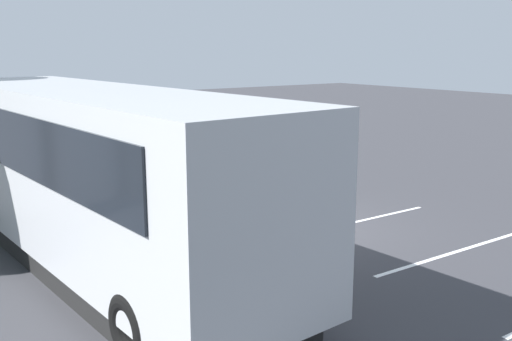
# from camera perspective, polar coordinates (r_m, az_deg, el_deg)

# --- Properties ---
(ground_plane) EXTENTS (80.00, 80.00, 0.00)m
(ground_plane) POSITION_cam_1_polar(r_m,az_deg,el_deg) (13.08, 3.28, -5.63)
(ground_plane) COLOR #38383D
(tour_bus) EXTENTS (10.47, 3.12, 3.25)m
(tour_bus) POSITION_cam_1_polar(r_m,az_deg,el_deg) (10.94, -15.77, -0.65)
(tour_bus) COLOR #B7BABF
(tour_bus) RESTS_ON ground_plane
(spectator_far_left) EXTENTS (0.57, 0.31, 1.75)m
(spectator_far_left) POSITION_cam_1_polar(r_m,az_deg,el_deg) (10.94, 0.84, -3.44)
(spectator_far_left) COLOR #473823
(spectator_far_left) RESTS_ON ground_plane
(spectator_left) EXTENTS (0.57, 0.38, 1.67)m
(spectator_left) POSITION_cam_1_polar(r_m,az_deg,el_deg) (11.94, -1.84, -2.43)
(spectator_left) COLOR black
(spectator_left) RESTS_ON ground_plane
(spectator_centre) EXTENTS (0.58, 0.36, 1.73)m
(spectator_centre) POSITION_cam_1_polar(r_m,az_deg,el_deg) (12.75, -3.86, -1.32)
(spectator_centre) COLOR #473823
(spectator_centre) RESTS_ON ground_plane
(spectator_right) EXTENTS (0.58, 0.35, 1.80)m
(spectator_right) POSITION_cam_1_polar(r_m,az_deg,el_deg) (13.35, -5.49, -0.52)
(spectator_right) COLOR black
(spectator_right) RESTS_ON ground_plane
(parked_motorcycle_silver) EXTENTS (2.05, 0.58, 0.99)m
(parked_motorcycle_silver) POSITION_cam_1_polar(r_m,az_deg,el_deg) (12.57, -6.92, -4.15)
(parked_motorcycle_silver) COLOR black
(parked_motorcycle_silver) RESTS_ON ground_plane
(stunt_motorcycle) EXTENTS (1.84, 0.62, 1.94)m
(stunt_motorcycle) POSITION_cam_1_polar(r_m,az_deg,el_deg) (16.43, 1.63, 1.84)
(stunt_motorcycle) COLOR black
(stunt_motorcycle) RESTS_ON ground_plane
(traffic_cone) EXTENTS (0.34, 0.34, 0.63)m
(traffic_cone) POSITION_cam_1_polar(r_m,az_deg,el_deg) (14.56, 3.37, -2.56)
(traffic_cone) COLOR orange
(traffic_cone) RESTS_ON ground_plane
(bay_line_b) EXTENTS (0.19, 4.60, 0.01)m
(bay_line_b) POSITION_cam_1_polar(r_m,az_deg,el_deg) (12.23, 19.20, -7.55)
(bay_line_b) COLOR white
(bay_line_b) RESTS_ON ground_plane
(bay_line_c) EXTENTS (0.18, 4.10, 0.01)m
(bay_line_c) POSITION_cam_1_polar(r_m,az_deg,el_deg) (13.79, 10.38, -4.87)
(bay_line_c) COLOR white
(bay_line_c) RESTS_ON ground_plane
(bay_line_d) EXTENTS (0.17, 3.58, 0.01)m
(bay_line_d) POSITION_cam_1_polar(r_m,az_deg,el_deg) (15.62, 3.54, -2.70)
(bay_line_d) COLOR white
(bay_line_d) RESTS_ON ground_plane
(bay_line_e) EXTENTS (0.18, 3.76, 0.01)m
(bay_line_e) POSITION_cam_1_polar(r_m,az_deg,el_deg) (17.64, -1.78, -0.98)
(bay_line_e) COLOR white
(bay_line_e) RESTS_ON ground_plane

